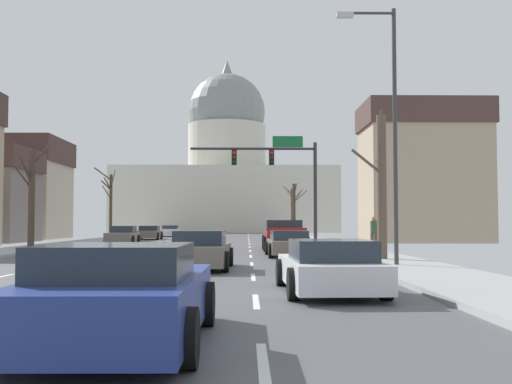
# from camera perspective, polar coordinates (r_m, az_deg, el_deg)

# --- Properties ---
(ground) EXTENTS (20.00, 180.00, 0.20)m
(ground) POSITION_cam_1_polar(r_m,az_deg,el_deg) (20.62, -10.21, -6.94)
(ground) COLOR #4F4F54
(signal_gantry) EXTENTS (7.91, 0.41, 6.78)m
(signal_gantry) POSITION_cam_1_polar(r_m,az_deg,el_deg) (38.36, 2.23, 2.31)
(signal_gantry) COLOR #28282D
(signal_gantry) RESTS_ON ground
(street_lamp_right) EXTENTS (1.98, 0.24, 8.46)m
(street_lamp_right) POSITION_cam_1_polar(r_m,az_deg,el_deg) (20.80, 12.16, 7.08)
(street_lamp_right) COLOR #333338
(street_lamp_right) RESTS_ON ground
(capitol_building) EXTENTS (34.45, 22.06, 28.57)m
(capitol_building) POSITION_cam_1_polar(r_m,az_deg,el_deg) (101.32, -2.74, 1.28)
(capitol_building) COLOR beige
(capitol_building) RESTS_ON ground
(pickup_truck_near_00) EXTENTS (2.39, 5.55, 1.64)m
(pickup_truck_near_00) POSITION_cam_1_polar(r_m,az_deg,el_deg) (33.53, 2.66, -4.16)
(pickup_truck_near_00) COLOR maroon
(pickup_truck_near_00) RESTS_ON ground
(sedan_near_01) EXTENTS (2.02, 4.67, 1.15)m
(sedan_near_01) POSITION_cam_1_polar(r_m,az_deg,el_deg) (27.40, 3.05, -4.85)
(sedan_near_01) COLOR #6B6056
(sedan_near_01) RESTS_ON ground
(sedan_near_02) EXTENTS (2.01, 4.40, 1.25)m
(sedan_near_02) POSITION_cam_1_polar(r_m,az_deg,el_deg) (19.99, -5.12, -5.47)
(sedan_near_02) COLOR #6B6056
(sedan_near_02) RESTS_ON ground
(sedan_near_03) EXTENTS (2.12, 4.61, 1.14)m
(sedan_near_03) POSITION_cam_1_polar(r_m,az_deg,el_deg) (13.36, 6.78, -6.96)
(sedan_near_03) COLOR silver
(sedan_near_03) RESTS_ON ground
(sedan_near_04) EXTENTS (2.15, 4.32, 1.25)m
(sedan_near_04) POSITION_cam_1_polar(r_m,az_deg,el_deg) (7.85, -12.41, -9.51)
(sedan_near_04) COLOR navy
(sedan_near_04) RESTS_ON ground
(sedan_oncoming_00) EXTENTS (2.09, 4.25, 1.27)m
(sedan_oncoming_00) POSITION_cam_1_polar(r_m,az_deg,el_deg) (43.50, -12.29, -3.99)
(sedan_oncoming_00) COLOR #6B6056
(sedan_oncoming_00) RESTS_ON ground
(sedan_oncoming_01) EXTENTS (2.13, 4.70, 1.22)m
(sedan_oncoming_01) POSITION_cam_1_polar(r_m,az_deg,el_deg) (55.81, -9.89, -3.77)
(sedan_oncoming_01) COLOR #6B6056
(sedan_oncoming_01) RESTS_ON ground
(sedan_oncoming_02) EXTENTS (2.19, 4.77, 1.20)m
(sedan_oncoming_02) POSITION_cam_1_polar(r_m,az_deg,el_deg) (66.86, -7.99, -3.63)
(sedan_oncoming_02) COLOR silver
(sedan_oncoming_02) RESTS_ON ground
(flank_building_02) EXTENTS (9.07, 8.70, 9.32)m
(flank_building_02) POSITION_cam_1_polar(r_m,az_deg,el_deg) (61.62, -21.55, 0.34)
(flank_building_02) COLOR #B2A38E
(flank_building_02) RESTS_ON ground
(flank_building_03) EXTENTS (9.33, 6.55, 10.71)m
(flank_building_03) POSITION_cam_1_polar(r_m,az_deg,el_deg) (49.06, 15.25, 1.82)
(flank_building_03) COLOR tan
(flank_building_03) RESTS_ON ground
(bare_tree_00) EXTENTS (1.39, 2.50, 5.46)m
(bare_tree_00) POSITION_cam_1_polar(r_m,az_deg,el_deg) (23.72, 11.57, 0.75)
(bare_tree_00) COLOR brown
(bare_tree_00) RESTS_ON ground
(bare_tree_01) EXTENTS (1.99, 2.11, 6.08)m
(bare_tree_01) POSITION_cam_1_polar(r_m,az_deg,el_deg) (54.15, -13.40, -0.93)
(bare_tree_01) COLOR #4C3D2D
(bare_tree_01) RESTS_ON ground
(bare_tree_02) EXTENTS (1.35, 1.65, 5.14)m
(bare_tree_02) POSITION_cam_1_polar(r_m,az_deg,el_deg) (58.49, 3.58, -1.55)
(bare_tree_02) COLOR #423328
(bare_tree_02) RESTS_ON ground
(bare_tree_03) EXTENTS (1.65, 2.20, 5.67)m
(bare_tree_03) POSITION_cam_1_polar(r_m,az_deg,el_deg) (34.80, -20.14, -0.35)
(bare_tree_03) COLOR #423328
(bare_tree_03) RESTS_ON ground
(bare_tree_04) EXTENTS (1.72, 2.47, 5.90)m
(bare_tree_04) POSITION_cam_1_polar(r_m,az_deg,el_deg) (72.84, 3.35, -1.60)
(bare_tree_04) COLOR #4C3D2D
(bare_tree_04) RESTS_ON ground
(pedestrian_00) EXTENTS (0.35, 0.34, 1.67)m
(pedestrian_00) POSITION_cam_1_polar(r_m,az_deg,el_deg) (28.58, 10.92, -3.68)
(pedestrian_00) COLOR #4C4238
(pedestrian_00) RESTS_ON ground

